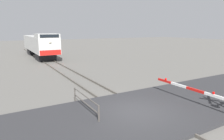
% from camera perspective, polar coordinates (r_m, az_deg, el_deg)
% --- Properties ---
extents(ground_plane, '(160.00, 160.00, 0.00)m').
position_cam_1_polar(ground_plane, '(10.73, 7.00, -12.37)').
color(ground_plane, '#605E59').
extents(rail_track_left, '(0.08, 80.00, 0.15)m').
position_cam_1_polar(rail_track_left, '(10.32, 3.74, -12.86)').
color(rail_track_left, '#59544C').
rests_on(rail_track_left, ground_plane).
extents(rail_track_right, '(0.08, 80.00, 0.15)m').
position_cam_1_polar(rail_track_right, '(11.12, 10.02, -11.17)').
color(rail_track_right, '#59544C').
rests_on(rail_track_right, ground_plane).
extents(road_surface, '(36.00, 6.04, 0.16)m').
position_cam_1_polar(road_surface, '(10.70, 7.01, -11.98)').
color(road_surface, '#2D2D30').
rests_on(road_surface, ground_plane).
extents(locomotive, '(2.80, 14.69, 3.76)m').
position_cam_1_polar(locomotive, '(33.75, -19.88, 6.82)').
color(locomotive, black).
rests_on(locomotive, ground_plane).
extents(guard_railing, '(0.08, 3.28, 0.95)m').
position_cam_1_polar(guard_railing, '(10.72, -7.62, -8.76)').
color(guard_railing, '#4C4742').
rests_on(guard_railing, ground_plane).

